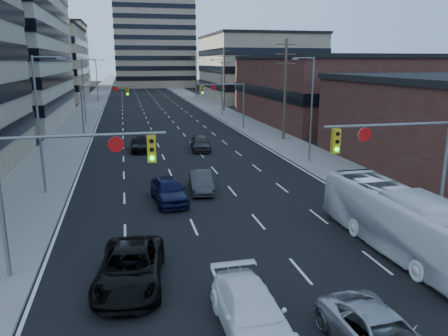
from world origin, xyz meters
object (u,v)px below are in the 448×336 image
black_pickup (130,268)px  sedan_blue (169,190)px  transit_bus (401,221)px  white_van (251,312)px

black_pickup → sedan_blue: size_ratio=1.16×
black_pickup → transit_bus: size_ratio=0.51×
transit_bus → black_pickup: bearing=-178.7°
sedan_blue → white_van: bearing=-90.1°
white_van → sedan_blue: 14.24m
black_pickup → transit_bus: transit_bus is taller
white_van → black_pickup: bearing=132.7°
transit_bus → sedan_blue: bearing=134.1°
black_pickup → transit_bus: (12.30, 0.58, 0.71)m
sedan_blue → black_pickup: bearing=-109.0°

